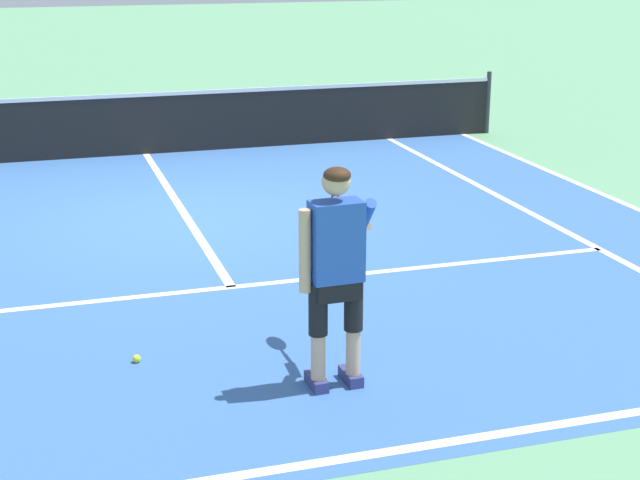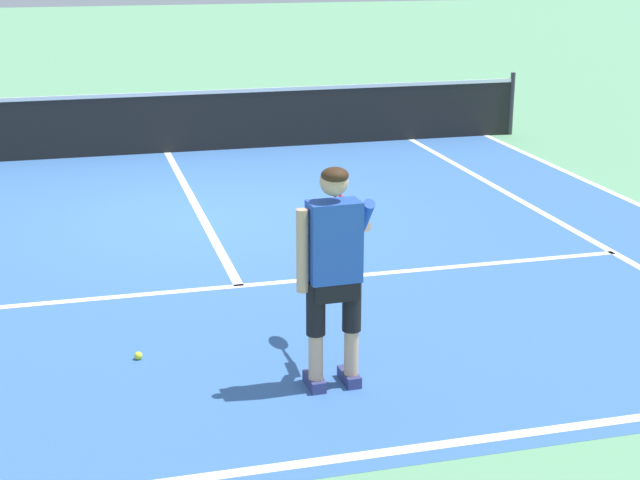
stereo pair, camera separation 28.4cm
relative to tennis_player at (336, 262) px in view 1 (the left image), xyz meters
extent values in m
plane|color=#609E70|center=(-0.30, 4.88, -0.99)|extent=(80.00, 80.00, 0.00)
cube|color=#3866A8|center=(-0.30, 3.84, -0.99)|extent=(10.98, 10.22, 0.00)
cube|color=white|center=(-0.30, -1.07, -0.99)|extent=(10.98, 0.10, 0.01)
cube|color=white|center=(-0.30, 2.35, -0.99)|extent=(8.23, 0.10, 0.01)
cube|color=white|center=(-0.30, 5.55, -0.99)|extent=(0.10, 6.40, 0.01)
cube|color=white|center=(3.81, 3.84, -0.99)|extent=(0.10, 9.82, 0.01)
cube|color=white|center=(5.19, 3.84, -0.99)|extent=(0.10, 9.82, 0.01)
cylinder|color=#333338|center=(5.64, 8.75, -0.45)|extent=(0.08, 0.08, 1.07)
cube|color=black|center=(-0.30, 8.75, -0.53)|extent=(11.84, 0.02, 0.91)
cube|color=white|center=(-0.30, 8.75, -0.05)|extent=(11.84, 0.03, 0.06)
cube|color=navy|center=(-0.15, 0.01, -0.94)|extent=(0.12, 0.28, 0.09)
cube|color=navy|center=(0.13, 0.02, -0.94)|extent=(0.12, 0.28, 0.09)
cylinder|color=tan|center=(-0.15, -0.03, -0.72)|extent=(0.11, 0.11, 0.36)
cylinder|color=black|center=(-0.15, -0.03, -0.33)|extent=(0.14, 0.14, 0.41)
cylinder|color=tan|center=(0.13, -0.02, -0.72)|extent=(0.11, 0.11, 0.36)
cylinder|color=black|center=(0.13, -0.02, -0.33)|extent=(0.14, 0.14, 0.41)
cube|color=black|center=(-0.01, -0.03, -0.17)|extent=(0.35, 0.21, 0.20)
cube|color=#234CAD|center=(-0.01, -0.03, 0.17)|extent=(0.39, 0.23, 0.60)
cylinder|color=tan|center=(-0.25, -0.04, 0.12)|extent=(0.09, 0.09, 0.62)
cylinder|color=#234CAD|center=(0.25, 0.07, 0.32)|extent=(0.10, 0.26, 0.29)
cylinder|color=tan|center=(0.29, 0.28, 0.18)|extent=(0.09, 0.29, 0.14)
sphere|color=tan|center=(-0.01, -0.02, 0.62)|extent=(0.21, 0.21, 0.21)
ellipsoid|color=#382314|center=(-0.01, -0.04, 0.67)|extent=(0.21, 0.21, 0.12)
cylinder|color=#232326|center=(0.29, 0.50, 0.15)|extent=(0.04, 0.20, 0.03)
cylinder|color=red|center=(0.29, 0.65, 0.15)|extent=(0.03, 0.10, 0.02)
torus|color=red|center=(0.28, 0.84, 0.15)|extent=(0.04, 0.30, 0.30)
cylinder|color=silver|center=(0.28, 0.84, 0.15)|extent=(0.02, 0.25, 0.25)
sphere|color=#CCE02D|center=(-1.40, 0.86, -0.96)|extent=(0.07, 0.07, 0.07)
camera|label=1|loc=(-2.09, -6.37, 2.27)|focal=54.27mm
camera|label=2|loc=(-1.82, -6.45, 2.27)|focal=54.27mm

